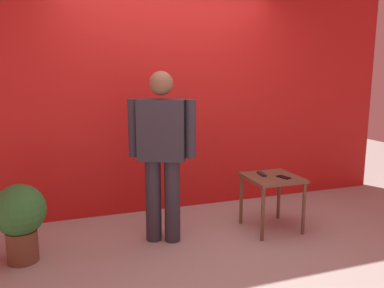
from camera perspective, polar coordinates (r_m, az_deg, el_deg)
name	(u,v)px	position (r m, az deg, el deg)	size (l,w,h in m)	color
ground_plane	(212,256)	(3.60, 3.04, -16.12)	(12.00, 12.00, 0.00)	#9E9991
back_wall_red	(169,68)	(4.53, -3.47, 11.13)	(5.82, 0.12, 3.33)	red
standing_person	(162,149)	(3.63, -4.43, -0.67)	(0.63, 0.38, 1.63)	#2D2D38
side_table	(272,184)	(4.08, 11.74, -5.86)	(0.52, 0.52, 0.57)	brown
cell_phone	(284,177)	(4.03, 13.36, -4.78)	(0.07, 0.14, 0.01)	black
tv_remote	(262,174)	(4.08, 10.25, -4.38)	(0.04, 0.17, 0.02)	black
potted_plant	(20,217)	(3.65, -24.05, -9.76)	(0.44, 0.44, 0.69)	brown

